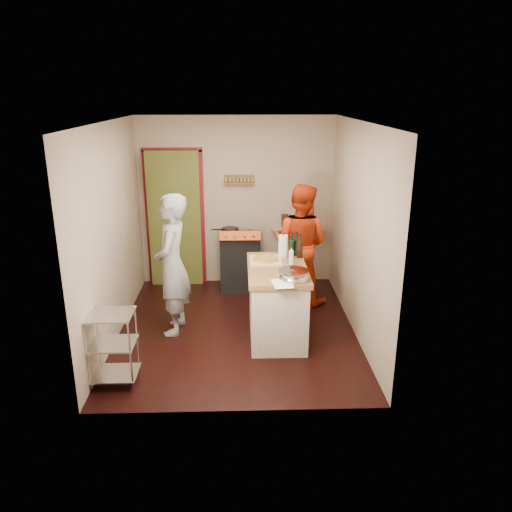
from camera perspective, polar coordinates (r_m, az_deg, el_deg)
The scene contains 10 objects.
floor at distance 6.54m, azimuth -2.18°, elevation -8.31°, with size 3.50×3.50×0.00m, color black.
back_wall at distance 7.87m, azimuth -6.92°, elevation 4.98°, with size 3.00×0.44×2.60m.
left_wall at distance 6.26m, azimuth -16.19°, elevation 2.51°, with size 0.04×3.50×2.60m, color tan.
right_wall at distance 6.24m, azimuth 11.60°, elevation 2.80°, with size 0.04×3.50×2.60m, color tan.
ceiling at distance 5.86m, azimuth -2.50°, elevation 15.18°, with size 3.00×3.50×0.02m, color white.
stove at distance 7.68m, azimuth -1.83°, elevation -0.52°, with size 0.60×0.63×1.00m.
wire_shelving at distance 5.44m, azimuth -16.10°, elevation -9.73°, with size 0.48×0.40×0.80m.
island at distance 6.18m, azimuth 2.44°, elevation -5.04°, with size 0.71×1.31×1.22m.
person_stripe at distance 6.24m, azimuth -9.55°, elevation -1.03°, with size 0.65×0.43×1.78m, color #BCBCC1.
person_red at distance 7.14m, azimuth 5.07°, elevation 1.42°, with size 0.84×0.65×1.72m, color red.
Camera 1 is at (0.05, -5.85, 2.93)m, focal length 35.00 mm.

